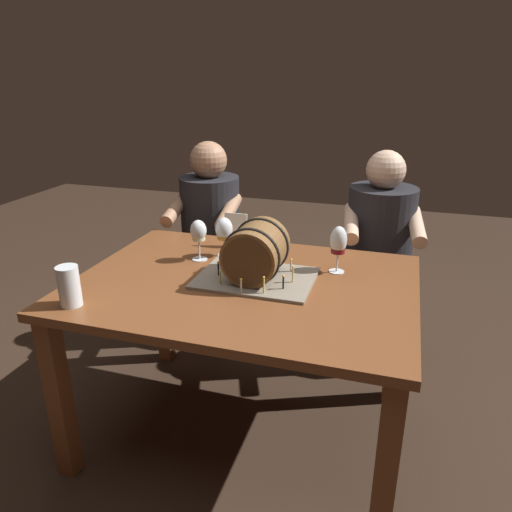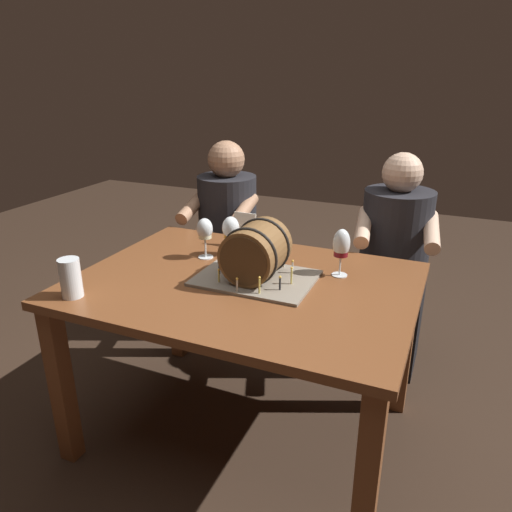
{
  "view_description": "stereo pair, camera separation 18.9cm",
  "coord_description": "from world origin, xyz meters",
  "px_view_note": "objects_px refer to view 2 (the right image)",
  "views": [
    {
      "loc": [
        0.56,
        -1.65,
        1.52
      ],
      "look_at": [
        0.04,
        0.03,
        0.83
      ],
      "focal_mm": 33.98,
      "sensor_mm": 36.0,
      "label": 1
    },
    {
      "loc": [
        0.74,
        -1.59,
        1.52
      ],
      "look_at": [
        0.04,
        0.03,
        0.83
      ],
      "focal_mm": 33.98,
      "sensor_mm": 36.0,
      "label": 2
    }
  ],
  "objects_px": {
    "barrel_cake": "(256,255)",
    "person_seated_right": "(392,273)",
    "person_seated_left": "(228,248)",
    "wine_glass_red": "(341,245)",
    "dining_table": "(244,304)",
    "wine_glass_white": "(205,231)",
    "beer_pint": "(71,279)",
    "wine_glass_amber": "(231,230)",
    "menu_card": "(244,230)"
  },
  "relations": [
    {
      "from": "barrel_cake",
      "to": "beer_pint",
      "type": "distance_m",
      "value": 0.69
    },
    {
      "from": "wine_glass_white",
      "to": "person_seated_right",
      "type": "xyz_separation_m",
      "value": [
        0.73,
        0.63,
        -0.32
      ]
    },
    {
      "from": "wine_glass_red",
      "to": "person_seated_left",
      "type": "relative_size",
      "value": 0.17
    },
    {
      "from": "beer_pint",
      "to": "menu_card",
      "type": "distance_m",
      "value": 0.83
    },
    {
      "from": "beer_pint",
      "to": "menu_card",
      "type": "relative_size",
      "value": 0.92
    },
    {
      "from": "wine_glass_white",
      "to": "person_seated_right",
      "type": "bearing_deg",
      "value": 40.85
    },
    {
      "from": "dining_table",
      "to": "person_seated_right",
      "type": "xyz_separation_m",
      "value": [
        0.47,
        0.8,
        -0.1
      ]
    },
    {
      "from": "person_seated_right",
      "to": "barrel_cake",
      "type": "bearing_deg",
      "value": -119.42
    },
    {
      "from": "person_seated_left",
      "to": "wine_glass_red",
      "type": "bearing_deg",
      "value": -36.56
    },
    {
      "from": "dining_table",
      "to": "menu_card",
      "type": "xyz_separation_m",
      "value": [
        -0.17,
        0.37,
        0.18
      ]
    },
    {
      "from": "person_seated_right",
      "to": "wine_glass_amber",
      "type": "bearing_deg",
      "value": -139.3
    },
    {
      "from": "beer_pint",
      "to": "menu_card",
      "type": "bearing_deg",
      "value": 64.67
    },
    {
      "from": "menu_card",
      "to": "person_seated_right",
      "type": "xyz_separation_m",
      "value": [
        0.64,
        0.43,
        -0.28
      ]
    },
    {
      "from": "wine_glass_red",
      "to": "person_seated_left",
      "type": "bearing_deg",
      "value": 143.44
    },
    {
      "from": "dining_table",
      "to": "beer_pint",
      "type": "distance_m",
      "value": 0.67
    },
    {
      "from": "wine_glass_red",
      "to": "wine_glass_amber",
      "type": "xyz_separation_m",
      "value": [
        -0.51,
        0.04,
        -0.01
      ]
    },
    {
      "from": "barrel_cake",
      "to": "wine_glass_red",
      "type": "bearing_deg",
      "value": 29.95
    },
    {
      "from": "beer_pint",
      "to": "person_seated_left",
      "type": "height_order",
      "value": "person_seated_left"
    },
    {
      "from": "wine_glass_amber",
      "to": "menu_card",
      "type": "bearing_deg",
      "value": 86.6
    },
    {
      "from": "beer_pint",
      "to": "person_seated_right",
      "type": "relative_size",
      "value": 0.13
    },
    {
      "from": "wine_glass_amber",
      "to": "person_seated_left",
      "type": "height_order",
      "value": "person_seated_left"
    },
    {
      "from": "barrel_cake",
      "to": "wine_glass_white",
      "type": "bearing_deg",
      "value": 156.11
    },
    {
      "from": "wine_glass_red",
      "to": "menu_card",
      "type": "xyz_separation_m",
      "value": [
        -0.5,
        0.17,
        -0.05
      ]
    },
    {
      "from": "wine_glass_amber",
      "to": "person_seated_left",
      "type": "relative_size",
      "value": 0.15
    },
    {
      "from": "beer_pint",
      "to": "person_seated_left",
      "type": "bearing_deg",
      "value": 87.58
    },
    {
      "from": "beer_pint",
      "to": "wine_glass_amber",
      "type": "bearing_deg",
      "value": 60.79
    },
    {
      "from": "wine_glass_amber",
      "to": "wine_glass_red",
      "type": "bearing_deg",
      "value": -4.68
    },
    {
      "from": "dining_table",
      "to": "wine_glass_amber",
      "type": "height_order",
      "value": "wine_glass_amber"
    },
    {
      "from": "dining_table",
      "to": "wine_glass_amber",
      "type": "bearing_deg",
      "value": 125.72
    },
    {
      "from": "wine_glass_amber",
      "to": "person_seated_right",
      "type": "relative_size",
      "value": 0.15
    },
    {
      "from": "barrel_cake",
      "to": "wine_glass_white",
      "type": "xyz_separation_m",
      "value": [
        -0.3,
        0.13,
        0.02
      ]
    },
    {
      "from": "dining_table",
      "to": "wine_glass_amber",
      "type": "xyz_separation_m",
      "value": [
        -0.17,
        0.24,
        0.22
      ]
    },
    {
      "from": "wine_glass_white",
      "to": "person_seated_right",
      "type": "relative_size",
      "value": 0.16
    },
    {
      "from": "barrel_cake",
      "to": "wine_glass_white",
      "type": "relative_size",
      "value": 2.53
    },
    {
      "from": "wine_glass_white",
      "to": "barrel_cake",
      "type": "bearing_deg",
      "value": -23.89
    },
    {
      "from": "dining_table",
      "to": "person_seated_left",
      "type": "relative_size",
      "value": 1.15
    },
    {
      "from": "person_seated_left",
      "to": "person_seated_right",
      "type": "bearing_deg",
      "value": 0.01
    },
    {
      "from": "dining_table",
      "to": "wine_glass_white",
      "type": "xyz_separation_m",
      "value": [
        -0.26,
        0.16,
        0.23
      ]
    },
    {
      "from": "dining_table",
      "to": "wine_glass_white",
      "type": "height_order",
      "value": "wine_glass_white"
    },
    {
      "from": "dining_table",
      "to": "person_seated_left",
      "type": "bearing_deg",
      "value": 120.54
    },
    {
      "from": "wine_glass_amber",
      "to": "wine_glass_white",
      "type": "bearing_deg",
      "value": -138.08
    },
    {
      "from": "wine_glass_amber",
      "to": "person_seated_left",
      "type": "xyz_separation_m",
      "value": [
        -0.3,
        0.56,
        -0.32
      ]
    },
    {
      "from": "wine_glass_white",
      "to": "wine_glass_amber",
      "type": "bearing_deg",
      "value": 41.92
    },
    {
      "from": "barrel_cake",
      "to": "person_seated_right",
      "type": "height_order",
      "value": "person_seated_right"
    },
    {
      "from": "wine_glass_red",
      "to": "beer_pint",
      "type": "distance_m",
      "value": 1.03
    },
    {
      "from": "beer_pint",
      "to": "dining_table",
      "type": "bearing_deg",
      "value": 35.89
    },
    {
      "from": "barrel_cake",
      "to": "person_seated_right",
      "type": "relative_size",
      "value": 0.4
    },
    {
      "from": "dining_table",
      "to": "beer_pint",
      "type": "height_order",
      "value": "beer_pint"
    },
    {
      "from": "dining_table",
      "to": "barrel_cake",
      "type": "relative_size",
      "value": 2.9
    },
    {
      "from": "barrel_cake",
      "to": "person_seated_left",
      "type": "distance_m",
      "value": 0.97
    }
  ]
}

